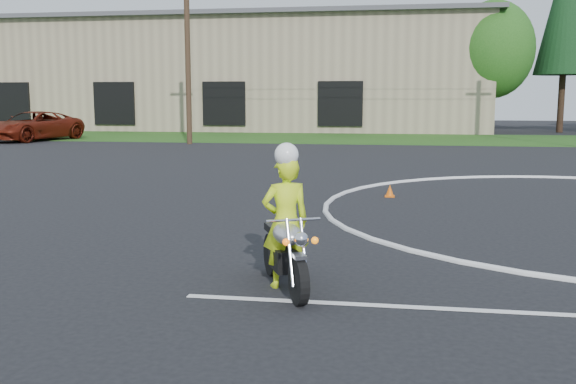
# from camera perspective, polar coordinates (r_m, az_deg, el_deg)

# --- Properties ---
(grass_strip) EXTENTS (120.00, 10.00, 0.02)m
(grass_strip) POSITION_cam_1_polar(r_m,az_deg,el_deg) (38.65, 15.99, 4.51)
(grass_strip) COLOR #1E4714
(grass_strip) RESTS_ON ground
(primary_motorcycle) EXTENTS (0.94, 1.79, 1.00)m
(primary_motorcycle) POSITION_cam_1_polar(r_m,az_deg,el_deg) (8.12, -0.24, -5.36)
(primary_motorcycle) COLOR black
(primary_motorcycle) RESTS_ON ground
(rider_primary_grp) EXTENTS (0.73, 0.62, 1.86)m
(rider_primary_grp) POSITION_cam_1_polar(r_m,az_deg,el_deg) (8.16, -0.21, -2.34)
(rider_primary_grp) COLOR #D4F519
(rider_primary_grp) RESTS_ON ground
(pickup_grp) EXTENTS (4.16, 6.40, 1.64)m
(pickup_grp) POSITION_cam_1_polar(r_m,az_deg,el_deg) (39.00, -21.74, 5.46)
(pickup_grp) COLOR #5D170A
(pickup_grp) RESTS_ON ground
(warehouse) EXTENTS (41.00, 17.00, 8.30)m
(warehouse) POSITION_cam_1_polar(r_m,az_deg,el_deg) (53.05, -5.60, 10.25)
(warehouse) COLOR tan
(warehouse) RESTS_ON ground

